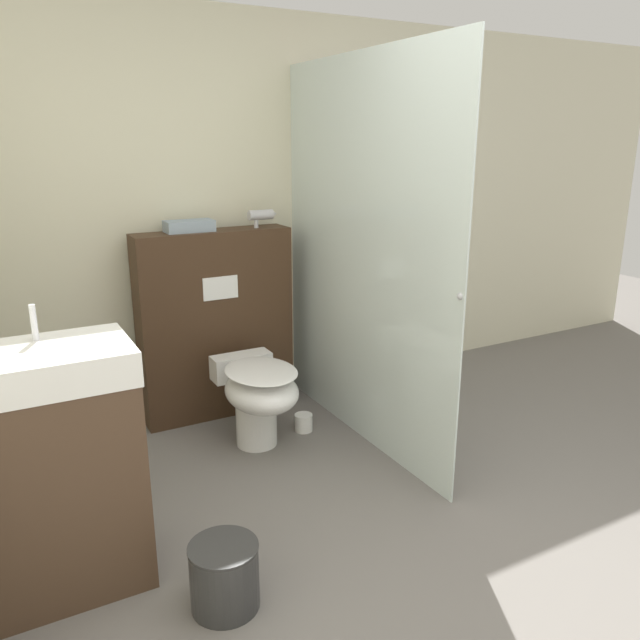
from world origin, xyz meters
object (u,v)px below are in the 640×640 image
Objects in this scene: sink_vanity at (56,471)px; hair_drier at (262,215)px; waste_bin at (224,576)px; toilet at (258,394)px.

hair_drier reaches higher than sink_vanity.
waste_bin is (0.51, -0.43, -0.37)m from sink_vanity.
toilet is 0.55× the size of sink_vanity.
sink_vanity is at bearing 139.59° from waste_bin.
waste_bin is at bearing -119.09° from toilet.
toilet is at bearing 60.91° from waste_bin.
sink_vanity is (-1.14, -0.70, 0.17)m from toilet.
sink_vanity is at bearing -148.42° from toilet.
toilet is 3.34× the size of hair_drier.
toilet is 1.31m from waste_bin.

